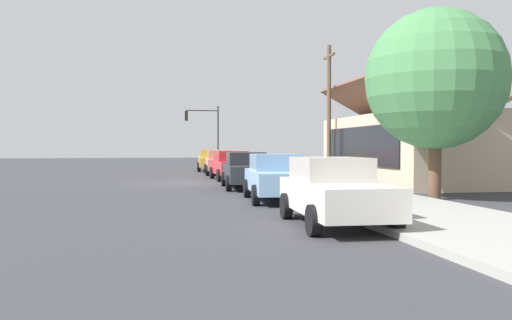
{
  "coord_description": "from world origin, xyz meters",
  "views": [
    {
      "loc": [
        26.94,
        -1.13,
        1.86
      ],
      "look_at": [
        1.04,
        3.53,
        1.18
      ],
      "focal_mm": 37.46,
      "sensor_mm": 36.0,
      "label": 1
    }
  ],
  "objects_px": {
    "car_cherry": "(232,165)",
    "car_mustard": "(211,160)",
    "car_skyblue": "(277,177)",
    "car_coral": "(220,162)",
    "fire_hydrant_red": "(248,168)",
    "car_ivory": "(334,191)",
    "utility_pole_wooden": "(329,109)",
    "shade_tree": "(436,80)",
    "traffic_light_main": "(205,126)",
    "car_charcoal": "(246,170)"
  },
  "relations": [
    {
      "from": "car_coral",
      "to": "shade_tree",
      "type": "distance_m",
      "value": 19.05
    },
    {
      "from": "shade_tree",
      "to": "utility_pole_wooden",
      "type": "relative_size",
      "value": 0.88
    },
    {
      "from": "fire_hydrant_red",
      "to": "car_cherry",
      "type": "bearing_deg",
      "value": -23.67
    },
    {
      "from": "car_skyblue",
      "to": "car_ivory",
      "type": "relative_size",
      "value": 1.01
    },
    {
      "from": "car_coral",
      "to": "car_skyblue",
      "type": "distance_m",
      "value": 17.27
    },
    {
      "from": "car_mustard",
      "to": "fire_hydrant_red",
      "type": "distance_m",
      "value": 7.9
    },
    {
      "from": "car_mustard",
      "to": "shade_tree",
      "type": "bearing_deg",
      "value": 16.76
    },
    {
      "from": "car_mustard",
      "to": "fire_hydrant_red",
      "type": "height_order",
      "value": "car_mustard"
    },
    {
      "from": "car_coral",
      "to": "car_ivory",
      "type": "height_order",
      "value": "same"
    },
    {
      "from": "utility_pole_wooden",
      "to": "car_skyblue",
      "type": "bearing_deg",
      "value": -26.15
    },
    {
      "from": "car_mustard",
      "to": "shade_tree",
      "type": "height_order",
      "value": "shade_tree"
    },
    {
      "from": "traffic_light_main",
      "to": "car_mustard",
      "type": "bearing_deg",
      "value": 1.9
    },
    {
      "from": "car_mustard",
      "to": "traffic_light_main",
      "type": "relative_size",
      "value": 0.92
    },
    {
      "from": "shade_tree",
      "to": "traffic_light_main",
      "type": "relative_size",
      "value": 1.27
    },
    {
      "from": "car_mustard",
      "to": "car_cherry",
      "type": "height_order",
      "value": "same"
    },
    {
      "from": "car_cherry",
      "to": "car_coral",
      "type": "bearing_deg",
      "value": 177.54
    },
    {
      "from": "car_skyblue",
      "to": "fire_hydrant_red",
      "type": "xyz_separation_m",
      "value": [
        -14.83,
        1.41,
        -0.32
      ]
    },
    {
      "from": "car_mustard",
      "to": "utility_pole_wooden",
      "type": "bearing_deg",
      "value": 28.82
    },
    {
      "from": "car_cherry",
      "to": "car_skyblue",
      "type": "bearing_deg",
      "value": -2.51
    },
    {
      "from": "car_charcoal",
      "to": "fire_hydrant_red",
      "type": "bearing_deg",
      "value": 173.3
    },
    {
      "from": "car_ivory",
      "to": "utility_pole_wooden",
      "type": "height_order",
      "value": "utility_pole_wooden"
    },
    {
      "from": "fire_hydrant_red",
      "to": "shade_tree",
      "type": "bearing_deg",
      "value": 14.63
    },
    {
      "from": "traffic_light_main",
      "to": "utility_pole_wooden",
      "type": "xyz_separation_m",
      "value": [
        15.35,
        5.66,
        0.44
      ]
    },
    {
      "from": "car_coral",
      "to": "car_cherry",
      "type": "bearing_deg",
      "value": 3.02
    },
    {
      "from": "car_skyblue",
      "to": "traffic_light_main",
      "type": "height_order",
      "value": "traffic_light_main"
    },
    {
      "from": "car_charcoal",
      "to": "fire_hydrant_red",
      "type": "relative_size",
      "value": 6.7
    },
    {
      "from": "car_charcoal",
      "to": "car_skyblue",
      "type": "distance_m",
      "value": 5.54
    },
    {
      "from": "car_coral",
      "to": "shade_tree",
      "type": "relative_size",
      "value": 0.74
    },
    {
      "from": "shade_tree",
      "to": "car_ivory",
      "type": "bearing_deg",
      "value": -46.41
    },
    {
      "from": "car_coral",
      "to": "shade_tree",
      "type": "xyz_separation_m",
      "value": [
        17.94,
        5.48,
        3.35
      ]
    },
    {
      "from": "car_coral",
      "to": "car_ivory",
      "type": "bearing_deg",
      "value": 3.23
    },
    {
      "from": "car_cherry",
      "to": "car_mustard",
      "type": "bearing_deg",
      "value": 178.0
    },
    {
      "from": "car_cherry",
      "to": "utility_pole_wooden",
      "type": "relative_size",
      "value": 0.59
    },
    {
      "from": "traffic_light_main",
      "to": "car_ivory",
      "type": "bearing_deg",
      "value": 0.64
    },
    {
      "from": "car_mustard",
      "to": "car_cherry",
      "type": "xyz_separation_m",
      "value": [
        10.99,
        0.11,
        -0.0
      ]
    },
    {
      "from": "car_mustard",
      "to": "shade_tree",
      "type": "distance_m",
      "value": 24.14
    },
    {
      "from": "car_coral",
      "to": "car_cherry",
      "type": "height_order",
      "value": "same"
    },
    {
      "from": "car_ivory",
      "to": "utility_pole_wooden",
      "type": "xyz_separation_m",
      "value": [
        -16.77,
        5.3,
        3.11
      ]
    },
    {
      "from": "car_coral",
      "to": "utility_pole_wooden",
      "type": "distance_m",
      "value": 8.86
    },
    {
      "from": "traffic_light_main",
      "to": "utility_pole_wooden",
      "type": "bearing_deg",
      "value": 20.23
    },
    {
      "from": "shade_tree",
      "to": "utility_pole_wooden",
      "type": "xyz_separation_m",
      "value": [
        -11.68,
        -0.05,
        -0.23
      ]
    },
    {
      "from": "car_coral",
      "to": "fire_hydrant_red",
      "type": "xyz_separation_m",
      "value": [
        2.44,
        1.43,
        -0.32
      ]
    },
    {
      "from": "traffic_light_main",
      "to": "utility_pole_wooden",
      "type": "relative_size",
      "value": 0.69
    },
    {
      "from": "car_coral",
      "to": "shade_tree",
      "type": "bearing_deg",
      "value": 19.88
    },
    {
      "from": "car_skyblue",
      "to": "shade_tree",
      "type": "height_order",
      "value": "shade_tree"
    },
    {
      "from": "utility_pole_wooden",
      "to": "fire_hydrant_red",
      "type": "relative_size",
      "value": 10.56
    },
    {
      "from": "car_cherry",
      "to": "utility_pole_wooden",
      "type": "bearing_deg",
      "value": 81.3
    },
    {
      "from": "car_cherry",
      "to": "car_charcoal",
      "type": "height_order",
      "value": "same"
    },
    {
      "from": "car_mustard",
      "to": "car_skyblue",
      "type": "height_order",
      "value": "same"
    },
    {
      "from": "traffic_light_main",
      "to": "utility_pole_wooden",
      "type": "height_order",
      "value": "utility_pole_wooden"
    }
  ]
}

